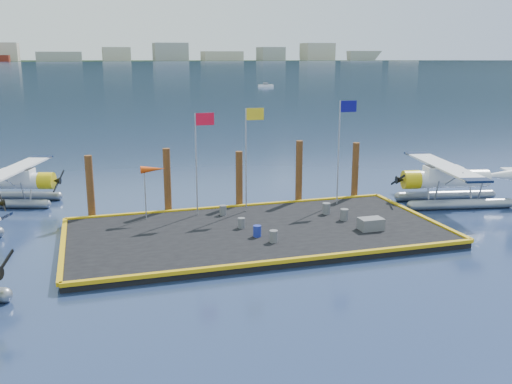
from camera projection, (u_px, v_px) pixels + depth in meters
ground at (256, 237)px, 31.02m from camera, size 4000.00×4000.00×0.00m
dock at (256, 233)px, 30.98m from camera, size 20.00×10.00×0.40m
dock_bumpers at (256, 228)px, 30.91m from camera, size 20.25×10.25×0.18m
far_backdrop at (167, 55)px, 1713.67m from camera, size 3050.00×2050.00×810.00m
seaplane_c at (12, 183)px, 37.46m from camera, size 8.55×9.14×3.27m
seaplane_d at (448, 181)px, 37.28m from camera, size 9.28×10.13×3.58m
drum_0 at (241, 223)px, 31.15m from camera, size 0.40×0.40×0.56m
drum_1 at (257, 231)px, 29.67m from camera, size 0.42×0.42×0.59m
drum_2 at (344, 215)px, 32.62m from camera, size 0.46×0.46×0.65m
drum_3 at (274, 236)px, 28.78m from camera, size 0.43×0.43×0.61m
drum_4 at (326, 208)px, 33.90m from camera, size 0.47×0.47×0.66m
drum_5 at (223, 210)px, 33.67m from camera, size 0.41×0.41×0.58m
crate at (371, 224)px, 30.84m from camera, size 1.28×0.86×0.64m
flagpole_red at (199, 148)px, 32.89m from camera, size 1.14×0.08×6.00m
flagpole_yellow at (249, 144)px, 33.70m from camera, size 1.14×0.08×6.20m
flagpole_blue at (342, 137)px, 35.33m from camera, size 1.14×0.08×6.50m
windsock at (153, 170)px, 32.40m from camera, size 1.40×0.44×3.12m
piling_0 at (90, 189)px, 33.21m from camera, size 0.44×0.44×4.00m
piling_1 at (167, 183)px, 34.44m from camera, size 0.44×0.44×4.20m
piling_2 at (239, 181)px, 35.74m from camera, size 0.44×0.44×3.80m
piling_3 at (299, 174)px, 36.80m from camera, size 0.44×0.44×4.30m
piling_4 at (355, 172)px, 37.95m from camera, size 0.44×0.44×4.00m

